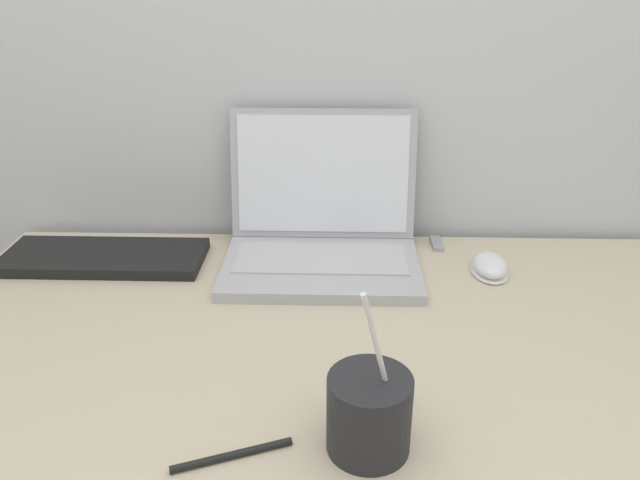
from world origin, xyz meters
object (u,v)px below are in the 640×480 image
Objects in this scene: laptop at (322,230)px; drink_cup at (369,412)px; computer_mouse at (490,266)px; pen at (232,455)px; usb_stick at (437,243)px; external_keyboard at (104,257)px.

laptop is 1.57× the size of drink_cup.
computer_mouse is (0.23, 0.44, -0.04)m from drink_cup.
laptop is 2.61× the size of pen.
pen is at bearing -130.10° from computer_mouse.
usb_stick is 0.45× the size of pen.
pen is (-0.39, -0.46, -0.01)m from computer_mouse.
computer_mouse is 0.72× the size of pen.
laptop reaches higher than pen.
external_keyboard reaches higher than pen.
computer_mouse is at bearing -1.83° from external_keyboard.
usb_stick is (-0.08, 0.11, -0.01)m from computer_mouse.
computer_mouse reaches higher than external_keyboard.
computer_mouse is at bearing 61.87° from drink_cup.
usb_stick is (0.22, 0.07, -0.06)m from laptop.
drink_cup is 2.32× the size of computer_mouse.
drink_cup is 0.61× the size of external_keyboard.
computer_mouse is 0.60m from pen.
external_keyboard is 0.63m from usb_stick.
drink_cup is at bearing -105.84° from usb_stick.
usb_stick is at bearing 61.62° from pen.
pen is at bearing -57.03° from external_keyboard.
laptop is 3.64× the size of computer_mouse.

